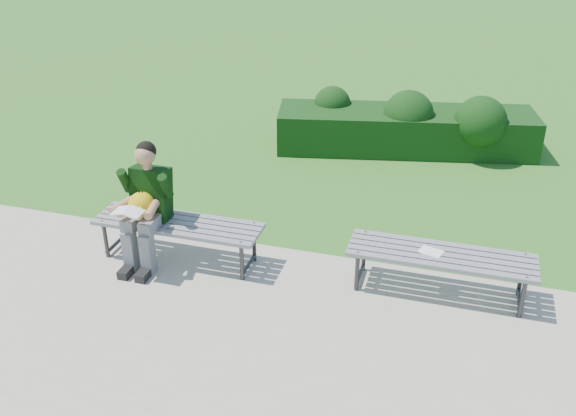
{
  "coord_description": "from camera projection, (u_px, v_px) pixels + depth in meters",
  "views": [
    {
      "loc": [
        1.53,
        -5.88,
        3.73
      ],
      "look_at": [
        -0.11,
        -0.29,
        0.69
      ],
      "focal_mm": 40.0,
      "sensor_mm": 36.0,
      "label": 1
    }
  ],
  "objects": [
    {
      "name": "hedge",
      "position": [
        411.0,
        126.0,
        9.58
      ],
      "size": [
        3.92,
        1.71,
        0.94
      ],
      "color": "#16370F",
      "rests_on": "ground"
    },
    {
      "name": "seated_boy",
      "position": [
        145.0,
        202.0,
        6.64
      ],
      "size": [
        0.56,
        0.76,
        1.31
      ],
      "color": "gray",
      "rests_on": "walkway"
    },
    {
      "name": "bench_right",
      "position": [
        441.0,
        258.0,
        6.22
      ],
      "size": [
        1.8,
        0.5,
        0.46
      ],
      "color": "gray",
      "rests_on": "walkway"
    },
    {
      "name": "paper_sheet",
      "position": [
        431.0,
        252.0,
        6.22
      ],
      "size": [
        0.26,
        0.22,
        0.01
      ],
      "color": "white",
      "rests_on": "bench_right"
    },
    {
      "name": "ground",
      "position": [
        305.0,
        253.0,
        7.11
      ],
      "size": [
        80.0,
        80.0,
        0.0
      ],
      "color": "#2E761D",
      "rests_on": "ground"
    },
    {
      "name": "walkway",
      "position": [
        253.0,
        352.0,
        5.62
      ],
      "size": [
        30.0,
        3.5,
        0.02
      ],
      "color": "#B9AC99",
      "rests_on": "ground"
    },
    {
      "name": "bench_left",
      "position": [
        178.0,
        227.0,
        6.78
      ],
      "size": [
        1.8,
        0.5,
        0.46
      ],
      "color": "gray",
      "rests_on": "walkway"
    }
  ]
}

